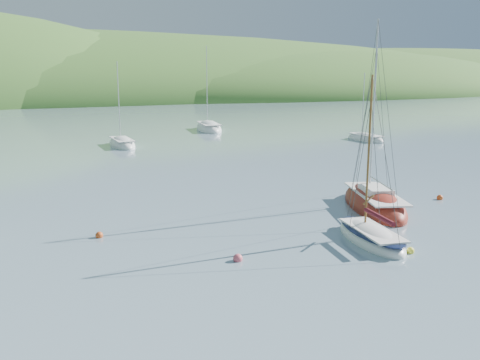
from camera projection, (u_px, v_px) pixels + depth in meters
name	position (u px, v px, depth m)	size (l,w,h in m)	color
ground	(336.00, 268.00, 24.75)	(700.00, 700.00, 0.00)	slate
shoreline_hills	(12.00, 98.00, 175.06)	(690.00, 135.00, 56.00)	#2E6325
daysailer_white	(371.00, 237.00, 28.63)	(3.29, 6.42, 9.42)	white
sloop_red	(374.00, 205.00, 35.40)	(5.95, 9.49, 13.28)	maroon
distant_sloop_a	(122.00, 145.00, 64.12)	(2.73, 7.64, 10.89)	white
distant_sloop_b	(209.00, 129.00, 80.89)	(4.95, 9.99, 13.62)	white
distant_sloop_d	(365.00, 139.00, 69.29)	(2.53, 6.66, 9.41)	white
mooring_buoys	(356.00, 231.00, 30.01)	(24.00, 9.36, 0.47)	yellow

